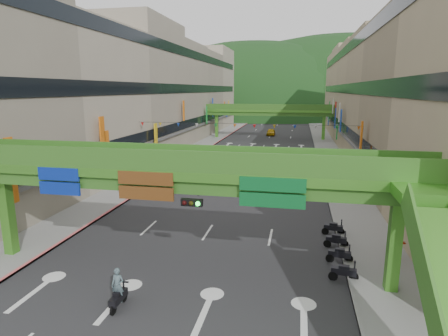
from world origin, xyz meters
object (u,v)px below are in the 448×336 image
scooter_rider_near (118,290)px  car_silver (240,151)px  pedestrian_red (398,247)px  overpass_near (194,186)px  scooter_rider_mid (245,166)px  car_yellow (271,132)px

scooter_rider_near → car_silver: (-0.98, 43.03, -0.31)m
pedestrian_red → car_silver: bearing=91.1°
overpass_near → car_silver: size_ratio=7.57×
scooter_rider_near → scooter_rider_mid: size_ratio=0.90×
pedestrian_red → scooter_rider_mid: bearing=98.3°
overpass_near → pedestrian_red: overpass_near is taller
scooter_rider_near → pedestrian_red: size_ratio=1.07×
scooter_rider_near → car_silver: 43.04m
scooter_rider_near → scooter_rider_mid: scooter_rider_mid is taller
scooter_rider_near → scooter_rider_mid: (1.85, 28.56, 0.23)m
overpass_near → scooter_rider_near: (-2.76, -3.41, -4.28)m
overpass_near → pedestrian_red: size_ratio=15.07×
car_yellow → pedestrian_red: 62.39m
scooter_rider_mid → car_yellow: bearing=89.9°
scooter_rider_near → car_yellow: size_ratio=0.45×
scooter_rider_mid → pedestrian_red: size_ratio=1.19×
overpass_near → scooter_rider_near: bearing=-128.9°
scooter_rider_mid → car_yellow: size_ratio=0.50×
overpass_near → car_yellow: overpass_near is taller
scooter_rider_mid → car_silver: (-2.83, 14.47, -0.55)m
scooter_rider_near → car_silver: bearing=91.3°
scooter_rider_mid → pedestrian_red: 24.13m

